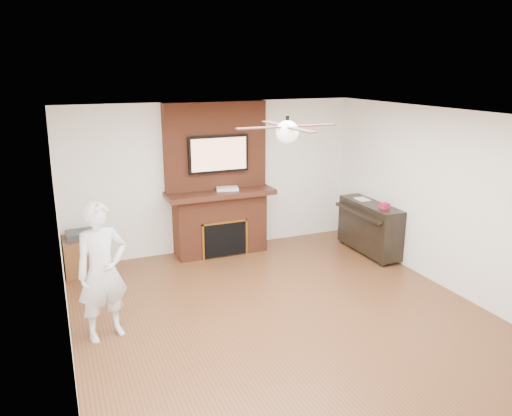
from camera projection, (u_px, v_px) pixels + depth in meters
name	position (u px, v px, depth m)	size (l,w,h in m)	color
room_shell	(286.00, 222.00, 5.92)	(5.36, 5.86, 2.86)	#532F18
fireplace	(218.00, 195.00, 8.26)	(1.78, 0.64, 2.50)	brown
tv	(218.00, 154.00, 8.03)	(1.00, 0.08, 0.60)	black
ceiling_fan	(287.00, 131.00, 5.63)	(1.21, 1.21, 0.31)	black
person	(102.00, 271.00, 5.61)	(0.60, 0.40, 1.62)	silver
side_table	(83.00, 253.00, 7.57)	(0.58, 0.58, 0.65)	brown
piano	(369.00, 227.00, 8.31)	(0.49, 1.33, 0.96)	black
cable_box	(227.00, 189.00, 8.19)	(0.36, 0.20, 0.05)	silver
candle_orange	(210.00, 254.00, 8.21)	(0.07, 0.07, 0.14)	orange
candle_green	(225.00, 253.00, 8.31)	(0.07, 0.07, 0.08)	#397930
candle_cream	(226.00, 251.00, 8.36)	(0.09, 0.09, 0.12)	#F1E8C0
candle_blue	(237.00, 251.00, 8.43)	(0.06, 0.06, 0.07)	#344E9D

